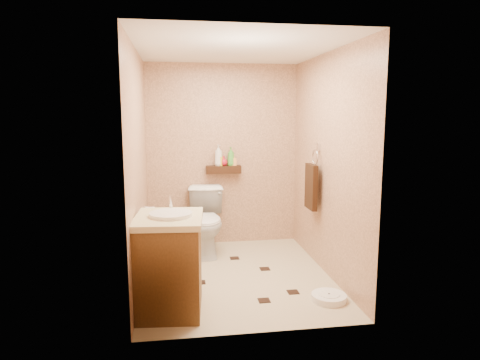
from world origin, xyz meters
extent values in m
plane|color=#C4B090|center=(0.00, 0.00, 0.00)|extent=(2.50, 2.50, 0.00)
cube|color=tan|center=(0.00, 1.25, 1.20)|extent=(2.00, 0.04, 2.40)
cube|color=tan|center=(0.00, -1.25, 1.20)|extent=(2.00, 0.04, 2.40)
cube|color=tan|center=(-1.00, 0.00, 1.20)|extent=(0.04, 2.50, 2.40)
cube|color=tan|center=(1.00, 0.00, 1.20)|extent=(0.04, 2.50, 2.40)
cube|color=silver|center=(0.00, 0.00, 2.40)|extent=(2.00, 2.50, 0.02)
cube|color=black|center=(0.00, 1.17, 1.02)|extent=(0.46, 0.14, 0.10)
cube|color=black|center=(-0.40, -0.14, 0.00)|extent=(0.11, 0.11, 0.01)
cube|color=black|center=(0.35, 0.14, 0.00)|extent=(0.11, 0.11, 0.01)
cube|color=black|center=(0.17, -0.67, 0.00)|extent=(0.11, 0.11, 0.01)
cube|color=black|center=(-0.56, 0.44, 0.00)|extent=(0.11, 0.11, 0.01)
cube|color=black|center=(0.49, -0.53, 0.00)|extent=(0.11, 0.11, 0.01)
cube|color=black|center=(0.06, 0.55, 0.00)|extent=(0.11, 0.11, 0.01)
imported|color=white|center=(-0.26, 0.83, 0.41)|extent=(0.50, 0.82, 0.82)
cube|color=brown|center=(-0.70, -0.72, 0.41)|extent=(0.60, 0.71, 0.81)
cube|color=beige|center=(-0.70, -0.72, 0.84)|extent=(0.64, 0.76, 0.05)
cylinder|color=silver|center=(-0.68, -0.72, 0.87)|extent=(0.38, 0.38, 0.05)
cylinder|color=silver|center=(-0.68, -0.49, 0.94)|extent=(0.03, 0.03, 0.13)
cylinder|color=white|center=(0.78, -0.76, 0.03)|extent=(0.42, 0.42, 0.06)
cylinder|color=white|center=(0.78, -0.76, 0.06)|extent=(0.20, 0.20, 0.01)
cylinder|color=#1B6D6F|center=(-0.64, 1.07, 0.07)|extent=(0.12, 0.12, 0.13)
cylinder|color=white|center=(-0.64, 1.07, 0.31)|extent=(0.02, 0.02, 0.38)
sphere|color=white|center=(-0.64, 1.07, 0.49)|extent=(0.09, 0.09, 0.09)
cube|color=silver|center=(0.98, 0.25, 1.38)|extent=(0.03, 0.06, 0.08)
torus|color=silver|center=(0.95, 0.25, 1.26)|extent=(0.02, 0.19, 0.19)
cube|color=black|center=(0.91, 0.25, 0.92)|extent=(0.06, 0.30, 0.52)
cylinder|color=white|center=(-0.94, 0.65, 0.60)|extent=(0.11, 0.11, 0.11)
cylinder|color=silver|center=(-0.98, 0.65, 0.66)|extent=(0.04, 0.02, 0.02)
imported|color=silver|center=(-0.07, 1.17, 1.21)|extent=(0.15, 0.15, 0.28)
imported|color=gold|center=(-0.05, 1.17, 1.16)|extent=(0.11, 0.11, 0.18)
imported|color=red|center=(0.00, 1.17, 1.14)|extent=(0.11, 0.11, 0.13)
imported|color=green|center=(0.10, 1.17, 1.19)|extent=(0.12, 0.12, 0.24)
imported|color=#FFA754|center=(0.14, 1.17, 1.14)|extent=(0.07, 0.07, 0.14)
camera|label=1|loc=(-0.63, -4.41, 1.75)|focal=32.00mm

